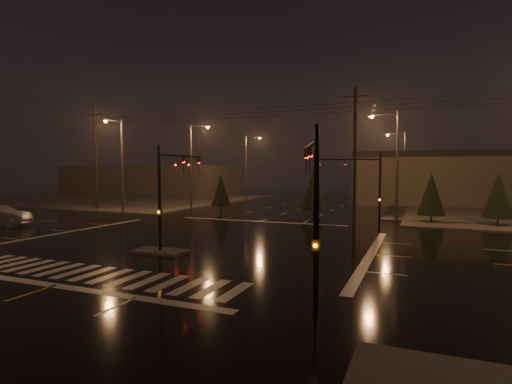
{
  "coord_description": "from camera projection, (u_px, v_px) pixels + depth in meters",
  "views": [
    {
      "loc": [
        13.42,
        -22.48,
        4.58
      ],
      "look_at": [
        1.99,
        5.33,
        3.0
      ],
      "focal_mm": 28.0,
      "sensor_mm": 36.0,
      "label": 1
    }
  ],
  "objects": [
    {
      "name": "ground",
      "position": [
        197.0,
        241.0,
        26.1
      ],
      "size": [
        140.0,
        140.0,
        0.0
      ],
      "primitive_type": "plane",
      "color": "black",
      "rests_on": "ground"
    },
    {
      "name": "sidewalk_nw",
      "position": [
        133.0,
        199.0,
        65.19
      ],
      "size": [
        36.0,
        36.0,
        0.12
      ],
      "primitive_type": "cube",
      "color": "#44413C",
      "rests_on": "ground"
    },
    {
      "name": "median_island",
      "position": [
        160.0,
        251.0,
        22.4
      ],
      "size": [
        3.0,
        1.6,
        0.15
      ],
      "primitive_type": "cube",
      "color": "#44413C",
      "rests_on": "ground"
    },
    {
      "name": "crosswalk",
      "position": [
        93.0,
        274.0,
        17.78
      ],
      "size": [
        15.0,
        2.6,
        0.01
      ],
      "primitive_type": "cube",
      "color": "beige",
      "rests_on": "ground"
    },
    {
      "name": "stop_bar_near",
      "position": [
        55.0,
        286.0,
        15.94
      ],
      "size": [
        16.0,
        0.5,
        0.01
      ],
      "primitive_type": "cube",
      "color": "beige",
      "rests_on": "ground"
    },
    {
      "name": "stop_bar_far",
      "position": [
        259.0,
        221.0,
        36.26
      ],
      "size": [
        16.0,
        0.5,
        0.01
      ],
      "primitive_type": "cube",
      "color": "beige",
      "rests_on": "ground"
    },
    {
      "name": "commercial_block",
      "position": [
        153.0,
        180.0,
        78.03
      ],
      "size": [
        30.0,
        18.0,
        5.6
      ],
      "primitive_type": "cube",
      "color": "#403C39",
      "rests_on": "ground"
    },
    {
      "name": "signal_mast_median",
      "position": [
        169.0,
        185.0,
        23.06
      ],
      "size": [
        0.25,
        4.59,
        6.0
      ],
      "color": "black",
      "rests_on": "ground"
    },
    {
      "name": "signal_mast_ne",
      "position": [
        366.0,
        181.0,
        31.65
      ],
      "size": [
        4.84,
        1.86,
        6.0
      ],
      "color": "black",
      "rests_on": "ground"
    },
    {
      "name": "signal_mast_nw",
      "position": [
        166.0,
        179.0,
        38.87
      ],
      "size": [
        4.84,
        1.86,
        6.0
      ],
      "color": "black",
      "rests_on": "ground"
    },
    {
      "name": "signal_mast_se",
      "position": [
        314.0,
        198.0,
        13.01
      ],
      "size": [
        1.55,
        3.87,
        6.0
      ],
      "color": "black",
      "rests_on": "ground"
    },
    {
      "name": "streetlight_1",
      "position": [
        193.0,
        161.0,
        46.66
      ],
      "size": [
        2.77,
        0.32,
        10.0
      ],
      "color": "#38383A",
      "rests_on": "ground"
    },
    {
      "name": "streetlight_2",
      "position": [
        248.0,
        163.0,
        61.44
      ],
      "size": [
        2.77,
        0.32,
        10.0
      ],
      "color": "#38383A",
      "rests_on": "ground"
    },
    {
      "name": "streetlight_3",
      "position": [
        394.0,
        158.0,
        36.32
      ],
      "size": [
        2.77,
        0.32,
        10.0
      ],
      "color": "#38383A",
      "rests_on": "ground"
    },
    {
      "name": "streetlight_4",
      "position": [
        403.0,
        162.0,
        54.8
      ],
      "size": [
        2.77,
        0.32,
        10.0
      ],
      "color": "#38383A",
      "rests_on": "ground"
    },
    {
      "name": "streetlight_5",
      "position": [
        120.0,
        160.0,
        42.2
      ],
      "size": [
        0.32,
        2.77,
        10.0
      ],
      "color": "#38383A",
      "rests_on": "ground"
    },
    {
      "name": "utility_pole_0",
      "position": [
        96.0,
        158.0,
        47.06
      ],
      "size": [
        2.2,
        0.32,
        12.0
      ],
      "color": "black",
      "rests_on": "ground"
    },
    {
      "name": "utility_pole_1",
      "position": [
        355.0,
        154.0,
        35.67
      ],
      "size": [
        2.2,
        0.32,
        12.0
      ],
      "color": "black",
      "rests_on": "ground"
    },
    {
      "name": "conifer_0",
      "position": [
        431.0,
        194.0,
        35.21
      ],
      "size": [
        2.38,
        2.38,
        4.42
      ],
      "color": "black",
      "rests_on": "ground"
    },
    {
      "name": "conifer_1",
      "position": [
        498.0,
        195.0,
        32.9
      ],
      "size": [
        2.42,
        2.42,
        4.48
      ],
      "color": "black",
      "rests_on": "ground"
    },
    {
      "name": "conifer_3",
      "position": [
        221.0,
        190.0,
        44.14
      ],
      "size": [
        2.24,
        2.24,
        4.2
      ],
      "color": "black",
      "rests_on": "ground"
    },
    {
      "name": "conifer_4",
      "position": [
        314.0,
        189.0,
        39.92
      ],
      "size": [
        2.65,
        2.65,
        4.83
      ],
      "color": "black",
      "rests_on": "ground"
    }
  ]
}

